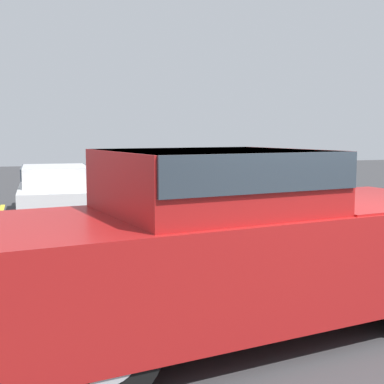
# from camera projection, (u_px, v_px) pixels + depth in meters

# --- Properties ---
(ground_plane) EXTENTS (60.00, 60.00, 0.00)m
(ground_plane) POSITION_uv_depth(u_px,v_px,m) (321.00, 350.00, 5.00)
(ground_plane) COLOR #38383A
(stall_stripe_a) EXTENTS (0.12, 4.27, 0.01)m
(stall_stripe_a) POSITION_uv_depth(u_px,v_px,m) (0.00, 216.00, 13.10)
(stall_stripe_a) COLOR yellow
(stall_stripe_a) RESTS_ON ground_plane
(stall_stripe_b) EXTENTS (0.12, 4.27, 0.01)m
(stall_stripe_b) POSITION_uv_depth(u_px,v_px,m) (113.00, 211.00, 13.93)
(stall_stripe_b) COLOR yellow
(stall_stripe_b) RESTS_ON ground_plane
(stall_stripe_c) EXTENTS (0.12, 4.27, 0.01)m
(stall_stripe_c) POSITION_uv_depth(u_px,v_px,m) (213.00, 207.00, 14.76)
(stall_stripe_c) COLOR yellow
(stall_stripe_c) RESTS_ON ground_plane
(stall_stripe_d) EXTENTS (0.12, 4.27, 0.01)m
(stall_stripe_d) POSITION_uv_depth(u_px,v_px,m) (302.00, 203.00, 15.59)
(stall_stripe_d) COLOR yellow
(stall_stripe_d) RESTS_ON ground_plane
(pickup_truck) EXTENTS (5.77, 2.88, 1.86)m
(pickup_truck) POSITION_uv_depth(u_px,v_px,m) (237.00, 242.00, 5.39)
(pickup_truck) COLOR #A51919
(pickup_truck) RESTS_ON ground_plane
(parked_sedan_a) EXTENTS (1.85, 4.29, 1.19)m
(parked_sedan_a) POSITION_uv_depth(u_px,v_px,m) (55.00, 188.00, 13.45)
(parked_sedan_a) COLOR silver
(parked_sedan_a) RESTS_ON ground_plane
(parked_sedan_b) EXTENTS (1.94, 4.68, 1.19)m
(parked_sedan_b) POSITION_uv_depth(u_px,v_px,m) (162.00, 185.00, 14.26)
(parked_sedan_b) COLOR #232326
(parked_sedan_b) RESTS_ON ground_plane
(parked_sedan_c) EXTENTS (2.00, 4.30, 1.29)m
(parked_sedan_c) POSITION_uv_depth(u_px,v_px,m) (254.00, 180.00, 15.09)
(parked_sedan_c) COLOR #4C6B47
(parked_sedan_c) RESTS_ON ground_plane
(wheel_stop_curb) EXTENTS (1.70, 0.20, 0.14)m
(wheel_stop_curb) POSITION_uv_depth(u_px,v_px,m) (138.00, 195.00, 16.90)
(wheel_stop_curb) COLOR #B7B2A8
(wheel_stop_curb) RESTS_ON ground_plane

